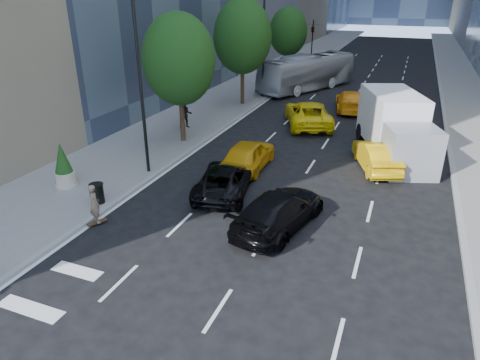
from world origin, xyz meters
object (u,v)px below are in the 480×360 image
at_px(box_truck, 396,126).
at_px(planter_shrub, 63,166).
at_px(trash_can, 97,194).
at_px(skateboarder, 95,206).
at_px(black_sedan_mercedes, 279,210).
at_px(black_sedan_lincoln, 225,179).
at_px(city_bus, 308,72).

relative_size(box_truck, planter_shrub, 3.52).
distance_m(box_truck, trash_can, 16.04).
xyz_separation_m(skateboarder, black_sedan_mercedes, (6.84, 2.49, -0.08)).
relative_size(black_sedan_lincoln, planter_shrub, 2.24).
distance_m(black_sedan_mercedes, city_bus, 25.95).
height_order(box_truck, trash_can, box_truck).
bearing_deg(skateboarder, city_bus, -69.18).
bearing_deg(trash_can, black_sedan_lincoln, 35.49).
distance_m(skateboarder, box_truck, 16.33).
height_order(skateboarder, city_bus, city_bus).
bearing_deg(planter_shrub, city_bus, 78.08).
bearing_deg(black_sedan_lincoln, city_bus, -96.85).
distance_m(city_bus, box_truck, 17.68).
distance_m(city_bus, planter_shrub, 26.30).
bearing_deg(planter_shrub, skateboarder, -32.18).
relative_size(black_sedan_mercedes, box_truck, 0.67).
xyz_separation_m(black_sedan_lincoln, black_sedan_mercedes, (3.24, -2.15, 0.07)).
xyz_separation_m(skateboarder, black_sedan_lincoln, (3.60, 4.63, -0.14)).
height_order(black_sedan_lincoln, trash_can, black_sedan_lincoln).
bearing_deg(box_truck, black_sedan_lincoln, -151.56).
bearing_deg(city_bus, box_truck, -36.62).
xyz_separation_m(city_bus, planter_shrub, (-5.43, -25.73, -0.41)).
relative_size(city_bus, box_truck, 1.50).
xyz_separation_m(black_sedan_mercedes, planter_shrub, (-10.37, -0.27, 0.44)).
distance_m(skateboarder, city_bus, 28.03).
bearing_deg(city_bus, planter_shrub, -77.56).
bearing_deg(skateboarder, planter_shrub, -7.45).
relative_size(black_sedan_lincoln, trash_can, 5.72).
bearing_deg(box_truck, trash_can, -156.21).
distance_m(black_sedan_lincoln, trash_can, 5.65).
distance_m(skateboarder, black_sedan_lincoln, 5.87).
height_order(skateboarder, black_sedan_lincoln, skateboarder).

